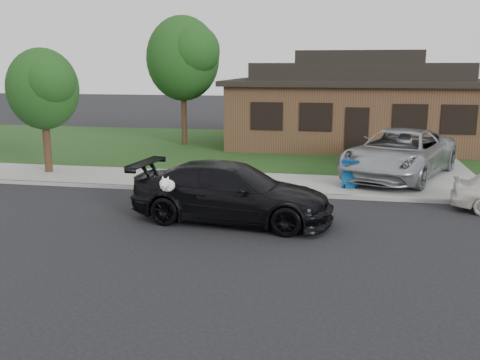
# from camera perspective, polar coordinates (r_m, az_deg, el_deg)

# --- Properties ---
(ground) EXTENTS (120.00, 120.00, 0.00)m
(ground) POSITION_cam_1_polar(r_m,az_deg,el_deg) (14.00, -3.67, -4.78)
(ground) COLOR black
(ground) RESTS_ON ground
(sidewalk) EXTENTS (60.00, 3.00, 0.12)m
(sidewalk) POSITION_cam_1_polar(r_m,az_deg,el_deg) (18.71, 0.19, -0.24)
(sidewalk) COLOR gray
(sidewalk) RESTS_ON ground
(curb) EXTENTS (60.00, 0.12, 0.12)m
(curb) POSITION_cam_1_polar(r_m,az_deg,el_deg) (17.28, -0.74, -1.28)
(curb) COLOR gray
(curb) RESTS_ON ground
(lawn) EXTENTS (60.00, 13.00, 0.13)m
(lawn) POSITION_cam_1_polar(r_m,az_deg,el_deg) (26.48, 3.46, 3.41)
(lawn) COLOR #193814
(lawn) RESTS_ON ground
(driveway) EXTENTS (4.50, 13.00, 0.14)m
(driveway) POSITION_cam_1_polar(r_m,az_deg,el_deg) (23.44, 17.15, 1.76)
(driveway) COLOR gray
(driveway) RESTS_ON ground
(sedan) EXTENTS (5.55, 2.80, 1.55)m
(sedan) POSITION_cam_1_polar(r_m,az_deg,el_deg) (14.13, -0.90, -1.33)
(sedan) COLOR black
(sedan) RESTS_ON ground
(minivan) EXTENTS (4.96, 6.70, 1.69)m
(minivan) POSITION_cam_1_polar(r_m,az_deg,el_deg) (19.95, 16.62, 2.74)
(minivan) COLOR #9DA0A4
(minivan) RESTS_ON driveway
(recycling_bin) EXTENTS (0.62, 0.63, 0.93)m
(recycling_bin) POSITION_cam_1_polar(r_m,az_deg,el_deg) (17.98, 11.72, 0.73)
(recycling_bin) COLOR #0C4C8E
(recycling_bin) RESTS_ON sidewalk
(house) EXTENTS (12.60, 8.60, 4.65)m
(house) POSITION_cam_1_polar(r_m,az_deg,el_deg) (28.02, 12.28, 7.90)
(house) COLOR #422B1C
(house) RESTS_ON ground
(tree_0) EXTENTS (3.78, 3.60, 6.34)m
(tree_0) POSITION_cam_1_polar(r_m,az_deg,el_deg) (26.98, -5.86, 12.94)
(tree_0) COLOR #332114
(tree_0) RESTS_ON ground
(tree_2) EXTENTS (2.73, 2.60, 4.59)m
(tree_2) POSITION_cam_1_polar(r_m,az_deg,el_deg) (21.07, -20.14, 9.23)
(tree_2) COLOR #332114
(tree_2) RESTS_ON ground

